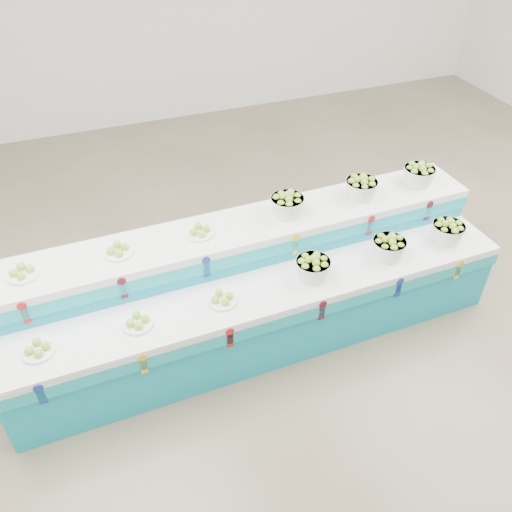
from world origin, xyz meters
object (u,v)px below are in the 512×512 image
display_stand (256,287)px  basket_lower_left (313,267)px  plate_upper_mid (118,249)px  basket_upper_right (419,174)px

display_stand → basket_lower_left: bearing=-33.8°
basket_lower_left → plate_upper_mid: 1.61m
display_stand → plate_upper_mid: (-1.10, 0.25, 0.56)m
plate_upper_mid → basket_upper_right: basket_upper_right is taller
display_stand → plate_upper_mid: plate_upper_mid is taller
basket_upper_right → plate_upper_mid: bearing=-178.7°
display_stand → basket_upper_right: 1.91m
plate_upper_mid → display_stand: bearing=-12.7°
display_stand → basket_upper_right: bearing=8.7°
basket_upper_right → basket_lower_left: bearing=-157.1°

